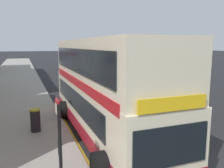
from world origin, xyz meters
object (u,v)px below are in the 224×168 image
(bus_stop_sign, at_px, (59,141))
(double_decker_bus, at_px, (103,91))
(parked_car_maroon_ahead, at_px, (86,68))
(litter_bin, at_px, (35,120))
(parked_car_silver_kerbside, at_px, (117,73))

(bus_stop_sign, bearing_deg, double_decker_bus, 57.81)
(double_decker_bus, distance_m, parked_car_maroon_ahead, 23.66)
(bus_stop_sign, relative_size, litter_bin, 2.41)
(double_decker_bus, relative_size, parked_car_silver_kerbside, 2.57)
(double_decker_bus, bearing_deg, litter_bin, 161.08)
(litter_bin, bearing_deg, double_decker_bus, -18.92)
(double_decker_bus, height_order, bus_stop_sign, double_decker_bus)
(bus_stop_sign, relative_size, parked_car_silver_kerbside, 0.62)
(double_decker_bus, relative_size, litter_bin, 9.99)
(bus_stop_sign, bearing_deg, parked_car_silver_kerbside, 63.97)
(bus_stop_sign, bearing_deg, parked_car_maroon_ahead, 73.84)
(bus_stop_sign, distance_m, parked_car_maroon_ahead, 28.35)
(double_decker_bus, height_order, parked_car_silver_kerbside, double_decker_bus)
(bus_stop_sign, height_order, litter_bin, bus_stop_sign)
(parked_car_maroon_ahead, xyz_separation_m, litter_bin, (-8.27, -22.00, -0.12))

